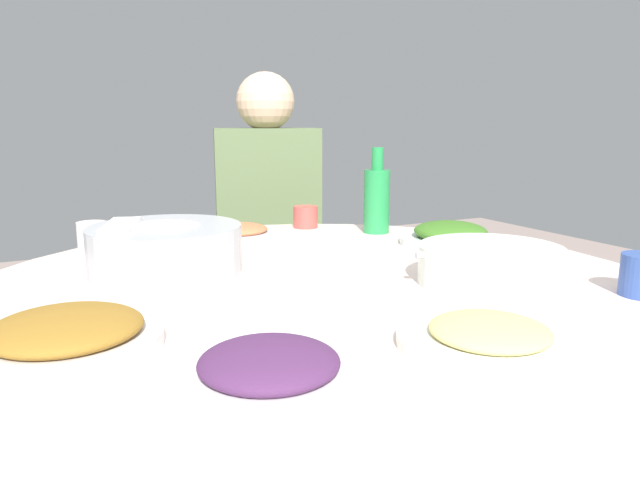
{
  "coord_description": "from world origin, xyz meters",
  "views": [
    {
      "loc": [
        -0.46,
        -0.92,
        1.04
      ],
      "look_at": [
        0.01,
        0.02,
        0.83
      ],
      "focal_mm": 32.93,
      "sensor_mm": 36.0,
      "label": 1
    }
  ],
  "objects_px": {
    "round_dining_table": "(319,322)",
    "dish_tofu_braise": "(240,233)",
    "dish_eggplant": "(269,371)",
    "tea_cup_near": "(92,238)",
    "soup_bowl": "(490,266)",
    "dish_greens": "(450,235)",
    "green_bottle": "(377,199)",
    "dish_noodles": "(489,337)",
    "stool_for_diner_left": "(270,357)",
    "rice_bowl": "(166,248)",
    "tea_cup_side": "(306,217)",
    "dish_stirfry": "(66,334)",
    "diner_left": "(267,207)"
  },
  "relations": [
    {
      "from": "dish_eggplant",
      "to": "tea_cup_near",
      "type": "relative_size",
      "value": 3.28
    },
    {
      "from": "dish_stirfry",
      "to": "green_bottle",
      "type": "height_order",
      "value": "green_bottle"
    },
    {
      "from": "round_dining_table",
      "to": "dish_tofu_braise",
      "type": "bearing_deg",
      "value": 88.3
    },
    {
      "from": "dish_stirfry",
      "to": "diner_left",
      "type": "bearing_deg",
      "value": 56.3
    },
    {
      "from": "stool_for_diner_left",
      "to": "soup_bowl",
      "type": "bearing_deg",
      "value": -88.82
    },
    {
      "from": "dish_noodles",
      "to": "dish_tofu_braise",
      "type": "xyz_separation_m",
      "value": [
        -0.05,
        0.85,
        0.0
      ]
    },
    {
      "from": "green_bottle",
      "to": "soup_bowl",
      "type": "bearing_deg",
      "value": -99.34
    },
    {
      "from": "round_dining_table",
      "to": "dish_stirfry",
      "type": "relative_size",
      "value": 5.3
    },
    {
      "from": "dish_eggplant",
      "to": "rice_bowl",
      "type": "bearing_deg",
      "value": 88.94
    },
    {
      "from": "dish_tofu_braise",
      "to": "tea_cup_side",
      "type": "height_order",
      "value": "tea_cup_side"
    },
    {
      "from": "round_dining_table",
      "to": "tea_cup_side",
      "type": "xyz_separation_m",
      "value": [
        0.23,
        0.55,
        0.1
      ]
    },
    {
      "from": "green_bottle",
      "to": "rice_bowl",
      "type": "bearing_deg",
      "value": -164.27
    },
    {
      "from": "dish_eggplant",
      "to": "green_bottle",
      "type": "bearing_deg",
      "value": 50.79
    },
    {
      "from": "dish_noodles",
      "to": "stool_for_diner_left",
      "type": "distance_m",
      "value": 1.41
    },
    {
      "from": "dish_greens",
      "to": "dish_stirfry",
      "type": "bearing_deg",
      "value": -160.62
    },
    {
      "from": "dish_tofu_braise",
      "to": "tea_cup_near",
      "type": "distance_m",
      "value": 0.35
    },
    {
      "from": "dish_greens",
      "to": "tea_cup_side",
      "type": "bearing_deg",
      "value": 120.48
    },
    {
      "from": "dish_greens",
      "to": "dish_eggplant",
      "type": "height_order",
      "value": "dish_greens"
    },
    {
      "from": "rice_bowl",
      "to": "dish_noodles",
      "type": "height_order",
      "value": "rice_bowl"
    },
    {
      "from": "soup_bowl",
      "to": "dish_tofu_braise",
      "type": "distance_m",
      "value": 0.67
    },
    {
      "from": "green_bottle",
      "to": "tea_cup_side",
      "type": "relative_size",
      "value": 3.32
    },
    {
      "from": "round_dining_table",
      "to": "green_bottle",
      "type": "relative_size",
      "value": 5.77
    },
    {
      "from": "soup_bowl",
      "to": "round_dining_table",
      "type": "bearing_deg",
      "value": 154.5
    },
    {
      "from": "dish_eggplant",
      "to": "tea_cup_side",
      "type": "relative_size",
      "value": 3.48
    },
    {
      "from": "dish_tofu_braise",
      "to": "green_bottle",
      "type": "relative_size",
      "value": 0.96
    },
    {
      "from": "green_bottle",
      "to": "tea_cup_near",
      "type": "xyz_separation_m",
      "value": [
        -0.71,
        0.07,
        -0.06
      ]
    },
    {
      "from": "tea_cup_near",
      "to": "stool_for_diner_left",
      "type": "xyz_separation_m",
      "value": [
        0.6,
        0.45,
        -0.57
      ]
    },
    {
      "from": "round_dining_table",
      "to": "green_bottle",
      "type": "height_order",
      "value": "green_bottle"
    },
    {
      "from": "dish_stirfry",
      "to": "dish_greens",
      "type": "height_order",
      "value": "dish_greens"
    },
    {
      "from": "dish_eggplant",
      "to": "green_bottle",
      "type": "xyz_separation_m",
      "value": [
        0.61,
        0.74,
        0.07
      ]
    },
    {
      "from": "round_dining_table",
      "to": "diner_left",
      "type": "bearing_deg",
      "value": 73.98
    },
    {
      "from": "soup_bowl",
      "to": "dish_greens",
      "type": "distance_m",
      "value": 0.36
    },
    {
      "from": "dish_stirfry",
      "to": "dish_greens",
      "type": "relative_size",
      "value": 1.01
    },
    {
      "from": "dish_stirfry",
      "to": "dish_noodles",
      "type": "distance_m",
      "value": 0.55
    },
    {
      "from": "tea_cup_near",
      "to": "soup_bowl",
      "type": "bearing_deg",
      "value": -43.78
    },
    {
      "from": "dish_stirfry",
      "to": "dish_eggplant",
      "type": "height_order",
      "value": "dish_stirfry"
    },
    {
      "from": "diner_left",
      "to": "green_bottle",
      "type": "bearing_deg",
      "value": -78.16
    },
    {
      "from": "green_bottle",
      "to": "tea_cup_near",
      "type": "height_order",
      "value": "green_bottle"
    },
    {
      "from": "dish_noodles",
      "to": "tea_cup_near",
      "type": "height_order",
      "value": "tea_cup_near"
    },
    {
      "from": "dish_eggplant",
      "to": "tea_cup_near",
      "type": "xyz_separation_m",
      "value": [
        -0.1,
        0.81,
        0.02
      ]
    },
    {
      "from": "rice_bowl",
      "to": "tea_cup_near",
      "type": "relative_size",
      "value": 4.13
    },
    {
      "from": "stool_for_diner_left",
      "to": "diner_left",
      "type": "height_order",
      "value": "diner_left"
    },
    {
      "from": "soup_bowl",
      "to": "dish_noodles",
      "type": "bearing_deg",
      "value": -132.56
    },
    {
      "from": "green_bottle",
      "to": "diner_left",
      "type": "height_order",
      "value": "diner_left"
    },
    {
      "from": "soup_bowl",
      "to": "tea_cup_side",
      "type": "distance_m",
      "value": 0.68
    },
    {
      "from": "green_bottle",
      "to": "tea_cup_near",
      "type": "bearing_deg",
      "value": 174.58
    },
    {
      "from": "dish_noodles",
      "to": "stool_for_diner_left",
      "type": "height_order",
      "value": "dish_noodles"
    },
    {
      "from": "dish_stirfry",
      "to": "stool_for_diner_left",
      "type": "relative_size",
      "value": 0.56
    },
    {
      "from": "round_dining_table",
      "to": "tea_cup_side",
      "type": "height_order",
      "value": "tea_cup_side"
    },
    {
      "from": "round_dining_table",
      "to": "dish_eggplant",
      "type": "height_order",
      "value": "dish_eggplant"
    }
  ]
}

